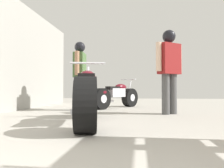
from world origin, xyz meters
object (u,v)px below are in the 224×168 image
mechanic_with_helmet (80,69)px  motorcycle_maroon_cruiser (87,96)px  motorcycle_black_naked (116,96)px  mechanic_in_blue (169,64)px

mechanic_with_helmet → motorcycle_maroon_cruiser: bearing=-71.7°
motorcycle_black_naked → mechanic_in_blue: mechanic_in_blue is taller
motorcycle_black_naked → mechanic_in_blue: (1.30, -1.43, 0.72)m
mechanic_in_blue → mechanic_with_helmet: 2.20m
motorcycle_maroon_cruiser → mechanic_with_helmet: mechanic_with_helmet is taller
motorcycle_black_naked → mechanic_with_helmet: mechanic_with_helmet is taller
motorcycle_maroon_cruiser → mechanic_in_blue: (1.42, 1.51, 0.65)m
motorcycle_maroon_cruiser → mechanic_in_blue: bearing=46.8°
motorcycle_maroon_cruiser → motorcycle_black_naked: size_ratio=1.35×
mechanic_with_helmet → mechanic_in_blue: bearing=-15.8°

